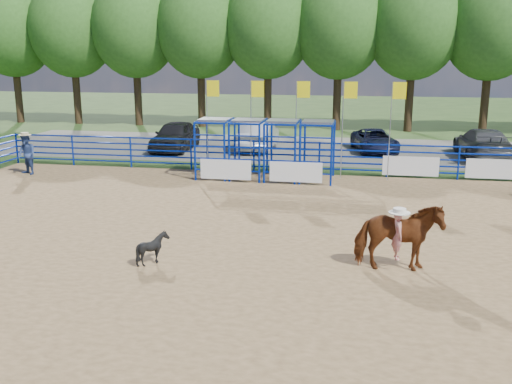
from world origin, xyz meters
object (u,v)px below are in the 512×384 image
(calf, at_px, (153,248))
(horse_and_rider, at_px, (398,235))
(spectator_cowboy, at_px, (27,154))
(car_c, at_px, (375,141))
(car_d, at_px, (483,143))
(car_b, at_px, (259,136))
(car_a, at_px, (175,136))

(calf, bearing_deg, horse_and_rider, -90.04)
(horse_and_rider, xyz_separation_m, spectator_cowboy, (-15.77, 9.01, 0.02))
(car_c, bearing_deg, car_d, -23.23)
(car_b, distance_m, car_c, 6.50)
(spectator_cowboy, xyz_separation_m, car_d, (21.01, 8.16, -0.17))
(car_d, bearing_deg, spectator_cowboy, 18.89)
(horse_and_rider, relative_size, car_b, 0.46)
(car_b, relative_size, car_c, 1.10)
(horse_and_rider, relative_size, car_d, 0.41)
(horse_and_rider, distance_m, spectator_cowboy, 18.16)
(calf, xyz_separation_m, car_b, (-0.54, 18.39, 0.37))
(spectator_cowboy, bearing_deg, calf, -45.29)
(car_a, height_order, car_d, car_a)
(horse_and_rider, distance_m, car_c, 18.27)
(calf, height_order, spectator_cowboy, spectator_cowboy)
(horse_and_rider, height_order, calf, horse_and_rider)
(car_a, xyz_separation_m, car_c, (11.09, 1.57, -0.20))
(calf, height_order, car_a, car_a)
(spectator_cowboy, height_order, car_c, spectator_cowboy)
(car_d, bearing_deg, car_b, -5.03)
(spectator_cowboy, distance_m, car_b, 12.56)
(car_a, distance_m, car_b, 4.72)
(car_b, height_order, car_d, car_b)
(horse_and_rider, distance_m, car_d, 17.95)
(spectator_cowboy, relative_size, car_a, 0.39)
(car_a, height_order, car_c, car_a)
(horse_and_rider, distance_m, calf, 6.26)
(spectator_cowboy, height_order, car_b, spectator_cowboy)
(calf, distance_m, spectator_cowboy, 13.61)
(horse_and_rider, xyz_separation_m, car_b, (-6.74, 17.73, -0.13))
(car_a, bearing_deg, calf, -74.14)
(calf, relative_size, spectator_cowboy, 0.45)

